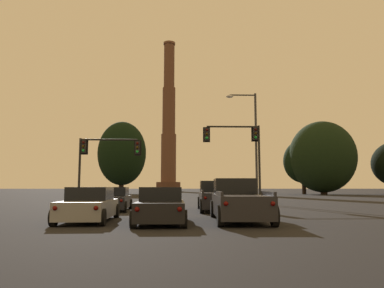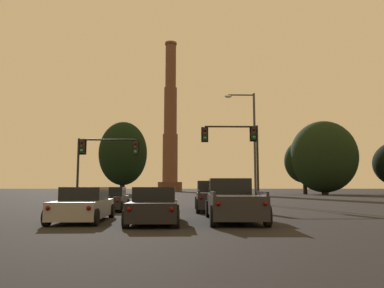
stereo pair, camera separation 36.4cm
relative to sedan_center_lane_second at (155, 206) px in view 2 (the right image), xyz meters
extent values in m
cube|color=black|center=(0.00, -0.05, -0.14)|extent=(1.86, 4.62, 0.70)
cube|color=black|center=(0.00, 0.18, 0.48)|extent=(1.65, 2.22, 0.55)
cylinder|color=black|center=(-0.90, 1.84, -0.35)|extent=(0.23, 0.64, 0.64)
cylinder|color=black|center=(0.86, 1.86, -0.35)|extent=(0.23, 0.64, 0.64)
cylinder|color=black|center=(-0.86, -1.96, -0.35)|extent=(0.23, 0.64, 0.64)
cylinder|color=black|center=(0.90, -1.94, -0.35)|extent=(0.23, 0.64, 0.64)
sphere|color=#500705|center=(-0.69, -2.38, 0.01)|extent=(0.17, 0.17, 0.17)
sphere|color=#500705|center=(0.75, -2.36, 0.01)|extent=(0.17, 0.17, 0.17)
cube|color=#232328|center=(3.26, 0.60, -0.01)|extent=(2.16, 5.46, 0.88)
cube|color=black|center=(3.31, 2.35, 0.79)|extent=(1.89, 1.85, 0.72)
cube|color=#232328|center=(2.28, -0.76, 0.51)|extent=(0.17, 2.43, 0.16)
cube|color=#232328|center=(4.16, -0.81, 0.51)|extent=(0.17, 2.43, 0.16)
cylinder|color=black|center=(2.34, 2.82, -0.27)|extent=(0.24, 0.81, 0.80)
cylinder|color=black|center=(4.30, 2.77, -0.27)|extent=(0.24, 0.81, 0.80)
cylinder|color=black|center=(2.22, -1.57, -0.27)|extent=(0.24, 0.81, 0.80)
cylinder|color=black|center=(4.18, -1.63, -0.27)|extent=(0.24, 0.81, 0.80)
sphere|color=#500705|center=(2.36, -2.10, 0.19)|extent=(0.17, 0.17, 0.17)
sphere|color=#500705|center=(4.00, -2.15, 0.19)|extent=(0.17, 0.17, 0.17)
cube|color=#232328|center=(2.98, 7.48, -0.01)|extent=(2.11, 5.44, 0.88)
cube|color=black|center=(3.02, 9.23, 0.79)|extent=(1.88, 1.84, 0.72)
cube|color=#232328|center=(2.02, 6.11, 0.51)|extent=(0.15, 2.43, 0.16)
cube|color=#232328|center=(3.90, 6.07, 0.51)|extent=(0.15, 2.43, 0.16)
cylinder|color=black|center=(2.05, 9.70, -0.27)|extent=(0.24, 0.80, 0.80)
cylinder|color=black|center=(4.01, 9.66, -0.27)|extent=(0.24, 0.80, 0.80)
cylinder|color=black|center=(1.96, 5.30, -0.27)|extent=(0.24, 0.80, 0.80)
cylinder|color=black|center=(3.92, 5.26, -0.27)|extent=(0.24, 0.80, 0.80)
sphere|color=#500705|center=(2.11, 4.77, 0.19)|extent=(0.17, 0.17, 0.17)
sphere|color=#500705|center=(3.75, 4.74, 0.19)|extent=(0.17, 0.17, 0.17)
cube|color=black|center=(-3.29, 7.91, -0.14)|extent=(2.01, 4.68, 0.70)
cube|color=black|center=(-3.30, 8.14, 0.48)|extent=(1.72, 2.27, 0.55)
cylinder|color=black|center=(-4.26, 9.77, -0.35)|extent=(0.25, 0.65, 0.64)
cylinder|color=black|center=(-2.50, 9.85, -0.35)|extent=(0.25, 0.65, 0.64)
cylinder|color=black|center=(-4.08, 5.97, -0.35)|extent=(0.25, 0.65, 0.64)
cylinder|color=black|center=(-2.32, 6.05, -0.35)|extent=(0.25, 0.65, 0.64)
sphere|color=#500705|center=(-3.90, 5.56, 0.01)|extent=(0.17, 0.17, 0.17)
sphere|color=#500705|center=(-2.46, 5.63, 0.01)|extent=(0.17, 0.17, 0.17)
cube|color=gray|center=(-3.04, 0.74, -0.14)|extent=(1.93, 4.65, 0.70)
cube|color=black|center=(-3.04, 0.97, 0.48)|extent=(1.68, 2.25, 0.55)
cylinder|color=black|center=(-3.97, 2.61, -0.35)|extent=(0.24, 0.65, 0.64)
cylinder|color=black|center=(-2.21, 2.66, -0.35)|extent=(0.24, 0.65, 0.64)
cylinder|color=black|center=(-3.86, -1.19, -0.35)|extent=(0.24, 0.65, 0.64)
cylinder|color=black|center=(-2.10, -1.14, -0.35)|extent=(0.24, 0.65, 0.64)
sphere|color=#500705|center=(-3.69, -1.60, 0.01)|extent=(0.17, 0.17, 0.17)
sphere|color=#500705|center=(-2.25, -1.56, 0.01)|extent=(0.17, 0.17, 0.17)
cylinder|color=black|center=(-7.20, 14.72, 1.98)|extent=(0.18, 0.18, 5.30)
cylinder|color=black|center=(-7.20, 14.72, -0.62)|extent=(0.40, 0.40, 0.10)
cube|color=black|center=(-6.91, 14.72, 3.96)|extent=(0.34, 0.34, 1.04)
cube|color=black|center=(-6.91, 14.90, 3.96)|extent=(0.58, 0.03, 1.25)
sphere|color=#320504|center=(-6.91, 14.53, 4.28)|extent=(0.22, 0.22, 0.22)
sphere|color=#352604|center=(-6.91, 14.53, 3.96)|extent=(0.22, 0.22, 0.22)
sphere|color=green|center=(-6.91, 14.53, 3.64)|extent=(0.22, 0.22, 0.22)
cylinder|color=black|center=(-4.93, 14.72, 4.53)|extent=(4.56, 0.14, 0.14)
sphere|color=black|center=(-7.20, 14.72, 4.53)|extent=(0.18, 0.18, 0.18)
cube|color=black|center=(-2.65, 14.72, 3.89)|extent=(0.34, 0.34, 1.04)
cube|color=black|center=(-2.65, 14.90, 3.89)|extent=(0.58, 0.03, 1.25)
sphere|color=#320504|center=(-2.65, 14.53, 4.21)|extent=(0.22, 0.22, 0.22)
sphere|color=#352604|center=(-2.65, 14.53, 3.89)|extent=(0.22, 0.22, 0.22)
sphere|color=green|center=(-2.65, 14.53, 3.57)|extent=(0.22, 0.22, 0.22)
cylinder|color=black|center=(7.18, 14.75, 2.54)|extent=(0.18, 0.18, 6.41)
cylinder|color=black|center=(7.18, 14.75, -0.62)|extent=(0.40, 0.40, 0.10)
cube|color=black|center=(6.89, 14.75, 5.08)|extent=(0.34, 0.34, 1.04)
cube|color=black|center=(6.89, 14.93, 5.08)|extent=(0.58, 0.03, 1.25)
sphere|color=#320504|center=(6.89, 14.56, 5.40)|extent=(0.22, 0.22, 0.22)
sphere|color=#352604|center=(6.89, 14.56, 5.08)|extent=(0.22, 0.22, 0.22)
sphere|color=green|center=(6.89, 14.56, 4.75)|extent=(0.22, 0.22, 0.22)
cylinder|color=black|center=(5.05, 14.75, 5.65)|extent=(4.26, 0.14, 0.14)
sphere|color=black|center=(7.18, 14.75, 5.65)|extent=(0.18, 0.18, 0.18)
cube|color=black|center=(2.92, 14.75, 5.01)|extent=(0.34, 0.34, 1.04)
cube|color=black|center=(2.92, 14.93, 5.01)|extent=(0.58, 0.03, 1.25)
sphere|color=#320504|center=(2.92, 14.56, 5.33)|extent=(0.22, 0.22, 0.22)
sphere|color=#352604|center=(2.92, 14.56, 5.01)|extent=(0.22, 0.22, 0.22)
sphere|color=green|center=(2.92, 14.56, 4.68)|extent=(0.22, 0.22, 0.22)
cylinder|color=#38383A|center=(7.42, 17.02, 4.17)|extent=(0.20, 0.20, 9.67)
cylinder|color=#38383A|center=(6.28, 17.02, 8.85)|extent=(2.28, 0.12, 0.12)
sphere|color=#38383A|center=(7.42, 17.02, 8.85)|extent=(0.20, 0.20, 0.20)
ellipsoid|color=silver|center=(5.14, 17.02, 8.73)|extent=(0.64, 0.36, 0.26)
cylinder|color=#523427|center=(-2.91, 106.02, 0.82)|extent=(7.81, 7.81, 2.98)
cylinder|color=brown|center=(-2.91, 106.02, 10.10)|extent=(4.88, 4.88, 15.57)
cylinder|color=brown|center=(-2.91, 106.02, 25.67)|extent=(4.20, 4.20, 15.57)
cylinder|color=brown|center=(-2.91, 106.02, 41.24)|extent=(3.52, 3.52, 15.57)
cylinder|color=brown|center=(-2.91, 106.02, 48.67)|extent=(3.94, 3.94, 0.70)
cylinder|color=black|center=(25.04, 57.46, 0.96)|extent=(0.78, 0.78, 3.25)
ellipsoid|color=black|center=(25.04, 57.46, 5.78)|extent=(7.75, 6.98, 8.53)
cylinder|color=black|center=(-11.39, 63.32, 1.05)|extent=(1.01, 1.01, 3.44)
ellipsoid|color=black|center=(-11.39, 63.32, 7.78)|extent=(10.06, 9.05, 13.36)
cylinder|color=black|center=(28.19, 55.52, 0.37)|extent=(1.27, 1.27, 2.07)
ellipsoid|color=black|center=(28.19, 55.52, 6.54)|extent=(12.71, 11.44, 13.69)
camera|label=1|loc=(0.75, -15.22, 0.77)|focal=35.00mm
camera|label=2|loc=(1.11, -15.23, 0.77)|focal=35.00mm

